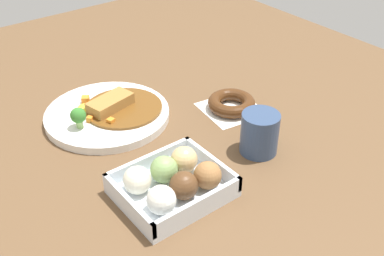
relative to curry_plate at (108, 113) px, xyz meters
name	(u,v)px	position (x,y,z in m)	size (l,w,h in m)	color
ground_plane	(143,140)	(0.02, -0.12, -0.01)	(1.60, 1.60, 0.00)	brown
curry_plate	(108,113)	(0.00, 0.00, 0.00)	(0.28, 0.28, 0.06)	white
donut_box	(173,182)	(-0.03, -0.29, 0.01)	(0.19, 0.16, 0.06)	silver
chocolate_ring_donut	(231,104)	(0.24, -0.14, 0.00)	(0.14, 0.14, 0.03)	white
coffee_mug	(260,133)	(0.18, -0.29, 0.03)	(0.08, 0.08, 0.09)	#33476B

